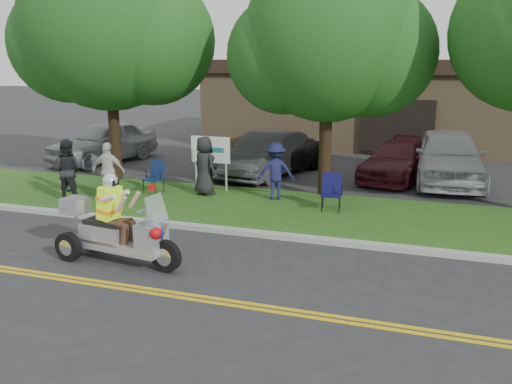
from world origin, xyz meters
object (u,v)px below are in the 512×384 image
(spectator_adult_left, at_px, (69,166))
(parked_car_right, at_px, (398,160))
(parked_car_far_left, at_px, (103,142))
(parked_car_far_right, at_px, (448,157))
(trike_scooter, at_px, (115,232))
(parked_car_left, at_px, (267,154))
(lawn_chair_a, at_px, (156,175))
(spectator_adult_right, at_px, (109,171))
(spectator_adult_mid, at_px, (67,170))
(parked_car_mid, at_px, (264,154))
(lawn_chair_b, at_px, (332,189))

(spectator_adult_left, bearing_deg, parked_car_right, -133.33)
(parked_car_far_left, bearing_deg, parked_car_far_right, 14.86)
(parked_car_far_left, relative_size, parked_car_far_right, 0.91)
(trike_scooter, height_order, parked_car_left, trike_scooter)
(lawn_chair_a, height_order, parked_car_left, parked_car_left)
(spectator_adult_left, height_order, parked_car_far_left, spectator_adult_left)
(lawn_chair_a, distance_m, parked_car_far_right, 9.54)
(trike_scooter, distance_m, lawn_chair_a, 5.52)
(spectator_adult_left, height_order, spectator_adult_right, same)
(lawn_chair_a, bearing_deg, parked_car_far_right, 38.72)
(lawn_chair_a, xyz_separation_m, parked_car_far_right, (8.34, 4.62, 0.25))
(spectator_adult_right, distance_m, parked_car_right, 9.63)
(trike_scooter, relative_size, parked_car_left, 0.60)
(trike_scooter, xyz_separation_m, lawn_chair_a, (-1.92, 5.17, 0.00))
(parked_car_left, height_order, parked_car_far_right, parked_car_far_right)
(spectator_adult_left, bearing_deg, spectator_adult_right, -176.02)
(parked_car_far_right, bearing_deg, spectator_adult_right, -152.41)
(spectator_adult_mid, height_order, parked_car_right, spectator_adult_mid)
(spectator_adult_left, distance_m, parked_car_mid, 6.71)
(spectator_adult_left, relative_size, parked_car_far_right, 0.31)
(parked_car_far_right, bearing_deg, spectator_adult_mid, -153.29)
(parked_car_left, bearing_deg, spectator_adult_right, -113.07)
(parked_car_far_left, height_order, parked_car_far_right, parked_car_far_right)
(spectator_adult_mid, relative_size, parked_car_far_left, 0.36)
(spectator_adult_right, distance_m, parked_car_mid, 6.03)
(trike_scooter, bearing_deg, spectator_adult_right, 132.22)
(parked_car_mid, bearing_deg, spectator_adult_left, -111.36)
(spectator_adult_mid, relative_size, parked_car_mid, 0.34)
(trike_scooter, height_order, spectator_adult_left, trike_scooter)
(parked_car_right, bearing_deg, parked_car_mid, -159.50)
(trike_scooter, distance_m, parked_car_far_left, 11.48)
(trike_scooter, height_order, spectator_adult_mid, trike_scooter)
(lawn_chair_b, xyz_separation_m, spectator_adult_left, (-7.84, -0.58, 0.26))
(spectator_adult_left, relative_size, parked_car_right, 0.37)
(parked_car_left, relative_size, parked_car_mid, 0.92)
(trike_scooter, xyz_separation_m, parked_car_mid, (0.18, 9.28, 0.06))
(trike_scooter, relative_size, parked_car_far_left, 0.59)
(lawn_chair_a, relative_size, spectator_adult_right, 0.59)
(spectator_adult_left, xyz_separation_m, parked_car_left, (4.79, 4.62, -0.15))
(spectator_adult_right, height_order, parked_car_right, spectator_adult_right)
(lawn_chair_a, xyz_separation_m, spectator_adult_left, (-2.44, -0.83, 0.28))
(lawn_chair_b, xyz_separation_m, spectator_adult_mid, (-7.31, -1.34, 0.31))
(lawn_chair_a, distance_m, spectator_adult_right, 1.46)
(parked_car_mid, bearing_deg, trike_scooter, -69.81)
(spectator_adult_right, bearing_deg, lawn_chair_b, -178.56)
(trike_scooter, xyz_separation_m, parked_car_right, (4.81, 9.95, -0.00))
(parked_car_far_left, relative_size, parked_car_mid, 0.94)
(lawn_chair_a, distance_m, parked_car_right, 8.25)
(spectator_adult_mid, bearing_deg, parked_car_far_left, -75.49)
(lawn_chair_b, relative_size, spectator_adult_mid, 0.57)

